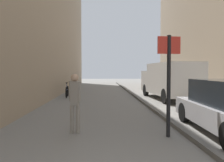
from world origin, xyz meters
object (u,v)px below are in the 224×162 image
Objects in this scene: pedestrian_main_foreground at (75,99)px; delivery_van at (169,80)px; bicycle_leaning at (67,91)px; cafe_chair_near_window at (74,86)px; street_sign_post at (169,77)px; cafe_chair_by_doorway at (75,88)px.

delivery_van is at bearing 65.03° from pedestrian_main_foreground.
cafe_chair_near_window is at bearing 85.01° from bicycle_leaning.
cafe_chair_by_doorway is at bearing -76.01° from street_sign_post.
delivery_van is at bearing -112.01° from street_sign_post.
street_sign_post reaches higher than cafe_chair_near_window.
bicycle_leaning is at bearing -50.60° from cafe_chair_by_doorway.
pedestrian_main_foreground is 8.82m from delivery_van.
delivery_van is 6.04× the size of cafe_chair_near_window.
pedestrian_main_foreground is 0.29× the size of delivery_van.
cafe_chair_near_window is at bearing 105.44° from pedestrian_main_foreground.
street_sign_post is 2.77× the size of cafe_chair_near_window.
street_sign_post is at bearing -110.75° from delivery_van.
street_sign_post is at bearing -69.95° from bicycle_leaning.
bicycle_leaning reaches higher than cafe_chair_near_window.
delivery_van is 6.60m from cafe_chair_by_doorway.
delivery_van is at bearing -14.91° from bicycle_leaning.
bicycle_leaning is at bearing 164.84° from delivery_van.
cafe_chair_by_doorway is at bearing 152.60° from delivery_van.
cafe_chair_by_doorway is at bearing 71.00° from bicycle_leaning.
pedestrian_main_foreground reaches higher than bicycle_leaning.
pedestrian_main_foreground is at bearing -28.42° from cafe_chair_by_doorway.
delivery_van reaches higher than pedestrian_main_foreground.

